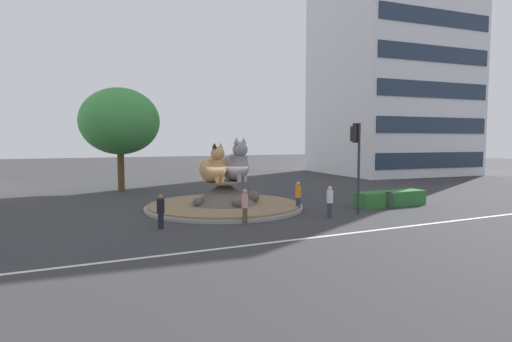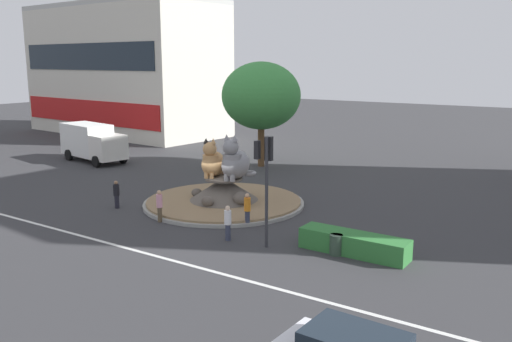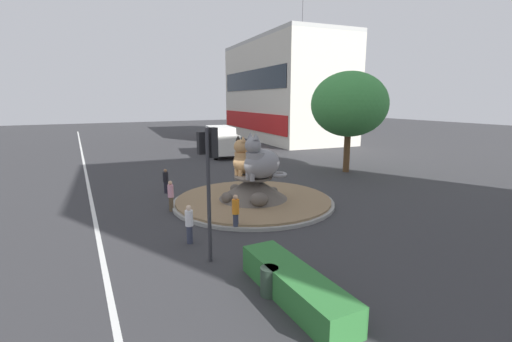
{
  "view_description": "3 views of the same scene",
  "coord_description": "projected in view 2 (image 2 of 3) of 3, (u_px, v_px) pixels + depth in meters",
  "views": [
    {
      "loc": [
        -8.2,
        -22.18,
        3.98
      ],
      "look_at": [
        1.66,
        -0.87,
        2.22
      ],
      "focal_mm": 28.31,
      "sensor_mm": 36.0,
      "label": 1
    },
    {
      "loc": [
        18.33,
        -24.06,
        8.13
      ],
      "look_at": [
        1.14,
        1.61,
        1.82
      ],
      "focal_mm": 38.01,
      "sensor_mm": 36.0,
      "label": 2
    },
    {
      "loc": [
        17.59,
        -8.82,
        5.89
      ],
      "look_at": [
        0.82,
        -0.24,
        2.06
      ],
      "focal_mm": 24.85,
      "sensor_mm": 36.0,
      "label": 3
    }
  ],
  "objects": [
    {
      "name": "ground_plane",
      "position": [
        224.0,
        204.0,
        31.21
      ],
      "size": [
        160.0,
        160.0,
        0.0
      ],
      "primitive_type": "plane",
      "color": "#333335"
    },
    {
      "name": "lane_centreline",
      "position": [
        113.0,
        244.0,
        24.43
      ],
      "size": [
        112.0,
        0.2,
        0.01
      ],
      "primitive_type": "cube",
      "color": "silver",
      "rests_on": "ground"
    },
    {
      "name": "roundabout_island",
      "position": [
        224.0,
        196.0,
        31.08
      ],
      "size": [
        9.22,
        9.22,
        1.59
      ],
      "color": "gray",
      "rests_on": "ground"
    },
    {
      "name": "cat_statue_calico",
      "position": [
        213.0,
        162.0,
        31.02
      ],
      "size": [
        1.77,
        2.57,
        2.28
      ],
      "rotation": [
        0.0,
        0.0,
        -1.28
      ],
      "color": "tan",
      "rests_on": "roundabout_island"
    },
    {
      "name": "cat_statue_grey",
      "position": [
        235.0,
        162.0,
        30.33
      ],
      "size": [
        1.79,
        2.8,
        2.58
      ],
      "rotation": [
        0.0,
        0.0,
        -1.39
      ],
      "color": "gray",
      "rests_on": "roundabout_island"
    },
    {
      "name": "traffic_light_mast",
      "position": [
        266.0,
        167.0,
        23.46
      ],
      "size": [
        0.71,
        0.6,
        4.93
      ],
      "rotation": [
        0.0,
        0.0,
        1.71
      ],
      "color": "#2D2D33",
      "rests_on": "ground"
    },
    {
      "name": "shophouse_block",
      "position": [
        125.0,
        70.0,
        61.11
      ],
      "size": [
        24.48,
        12.14,
        20.14
      ],
      "rotation": [
        0.0,
        0.0,
        -0.08
      ],
      "color": "beige",
      "rests_on": "ground"
    },
    {
      "name": "clipped_hedge_strip",
      "position": [
        354.0,
        244.0,
        23.15
      ],
      "size": [
        4.74,
        1.2,
        0.9
      ],
      "primitive_type": "cube",
      "color": "#2D7033",
      "rests_on": "ground"
    },
    {
      "name": "broadleaf_tree_behind_island",
      "position": [
        261.0,
        96.0,
        41.48
      ],
      "size": [
        6.08,
        6.08,
        8.08
      ],
      "color": "brown",
      "rests_on": "ground"
    },
    {
      "name": "pedestrian_pink_shirt",
      "position": [
        159.0,
        205.0,
        27.65
      ],
      "size": [
        0.31,
        0.31,
        1.67
      ],
      "rotation": [
        0.0,
        0.0,
        4.52
      ],
      "color": "brown",
      "rests_on": "ground"
    },
    {
      "name": "pedestrian_white_shirt",
      "position": [
        228.0,
        222.0,
        24.82
      ],
      "size": [
        0.33,
        0.33,
        1.64
      ],
      "rotation": [
        0.0,
        0.0,
        5.36
      ],
      "color": "#33384C",
      "rests_on": "ground"
    },
    {
      "name": "pedestrian_orange_shirt",
      "position": [
        247.0,
        209.0,
        26.99
      ],
      "size": [
        0.33,
        0.33,
        1.68
      ],
      "rotation": [
        0.0,
        0.0,
        5.89
      ],
      "color": "#33384C",
      "rests_on": "ground"
    },
    {
      "name": "pedestrian_black_shirt",
      "position": [
        117.0,
        194.0,
        30.3
      ],
      "size": [
        0.35,
        0.35,
        1.57
      ],
      "rotation": [
        0.0,
        0.0,
        3.39
      ],
      "color": "black",
      "rests_on": "ground"
    },
    {
      "name": "delivery_box_truck",
      "position": [
        92.0,
        142.0,
        44.33
      ],
      "size": [
        6.97,
        3.57,
        3.02
      ],
      "rotation": [
        0.0,
        0.0,
        -0.18
      ],
      "color": "silver",
      "rests_on": "ground"
    },
    {
      "name": "litter_bin",
      "position": [
        336.0,
        245.0,
        23.0
      ],
      "size": [
        0.56,
        0.56,
        0.9
      ],
      "color": "#2D4233",
      "rests_on": "ground"
    }
  ]
}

